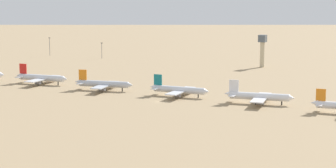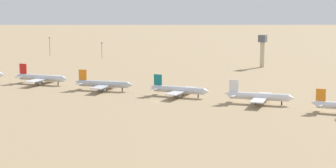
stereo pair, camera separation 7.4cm
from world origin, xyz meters
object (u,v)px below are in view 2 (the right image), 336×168
at_px(parked_jet_white_5, 258,96).
at_px(light_pole_mid, 50,45).
at_px(light_pole_west, 102,49).
at_px(control_tower, 262,48).
at_px(parked_jet_orange_3, 103,84).
at_px(parked_jet_teal_4, 179,90).
at_px(parked_jet_red_2, 41,78).

height_order(parked_jet_white_5, light_pole_mid, light_pole_mid).
bearing_deg(parked_jet_white_5, light_pole_west, 133.87).
bearing_deg(control_tower, light_pole_mid, -177.34).
bearing_deg(light_pole_west, parked_jet_orange_3, -55.48).
bearing_deg(control_tower, light_pole_west, -177.39).
xyz_separation_m(parked_jet_orange_3, light_pole_west, (-91.97, 133.74, 3.98)).
height_order(parked_jet_teal_4, light_pole_mid, light_pole_mid).
bearing_deg(parked_jet_teal_4, parked_jet_orange_3, 178.68).
bearing_deg(parked_jet_orange_3, parked_jet_red_2, 164.57).
xyz_separation_m(control_tower, light_pole_mid, (-185.95, -8.64, -5.09)).
bearing_deg(light_pole_west, parked_jet_teal_4, -43.84).
xyz_separation_m(parked_jet_orange_3, parked_jet_teal_4, (44.92, 2.29, -0.08)).
bearing_deg(light_pole_mid, parked_jet_orange_3, -42.42).
bearing_deg(parked_jet_red_2, light_pole_mid, 120.75).
bearing_deg(parked_jet_white_5, light_pole_mid, 140.91).
height_order(parked_jet_red_2, light_pole_mid, light_pole_mid).
distance_m(parked_jet_red_2, control_tower, 163.27).
xyz_separation_m(light_pole_west, light_pole_mid, (-51.62, -2.53, 1.27)).
xyz_separation_m(parked_jet_orange_3, light_pole_mid, (-143.59, 131.21, 5.25)).
height_order(parked_jet_orange_3, control_tower, control_tower).
distance_m(parked_jet_teal_4, control_tower, 137.98).
height_order(parked_jet_red_2, parked_jet_white_5, parked_jet_red_2).
distance_m(parked_jet_white_5, light_pole_west, 223.16).
bearing_deg(parked_jet_white_5, control_tower, 98.40).
bearing_deg(light_pole_mid, parked_jet_teal_4, -34.37).
bearing_deg(parked_jet_white_5, parked_jet_teal_4, 169.53).
distance_m(parked_jet_red_2, light_pole_west, 139.53).
xyz_separation_m(parked_jet_white_5, light_pole_mid, (-231.60, 129.35, 5.23)).
distance_m(parked_jet_white_5, light_pole_mid, 265.33).
relative_size(parked_jet_red_2, light_pole_west, 2.69).
height_order(parked_jet_orange_3, parked_jet_teal_4, parked_jet_orange_3).
bearing_deg(parked_jet_orange_3, light_pole_west, 112.10).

